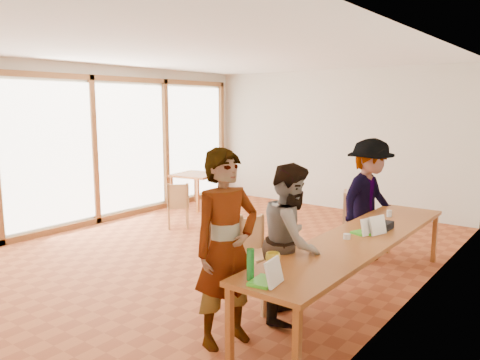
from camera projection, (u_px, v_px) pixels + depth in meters
name	position (u px, v px, depth m)	size (l,w,h in m)	color
ground	(214.00, 251.00, 7.25)	(8.00, 8.00, 0.00)	#A95229
wall_back	(333.00, 140.00, 10.16)	(6.00, 0.10, 3.00)	beige
wall_right	(417.00, 173.00, 5.22)	(0.10, 8.00, 3.00)	beige
window_wall	(94.00, 145.00, 8.79)	(0.10, 8.00, 3.00)	white
ceiling	(212.00, 51.00, 6.78)	(6.00, 8.00, 0.04)	white
communal_table	(358.00, 241.00, 5.35)	(0.80, 4.00, 0.75)	#A75825
side_table	(196.00, 177.00, 10.33)	(0.90, 0.90, 0.75)	#A75825
chair_near	(231.00, 256.00, 5.05)	(0.60, 0.60, 0.55)	tan
chair_mid	(255.00, 244.00, 5.86)	(0.50, 0.50, 0.46)	tan
chair_far	(286.00, 240.00, 6.01)	(0.52, 0.52, 0.47)	tan
chair_empty	(351.00, 213.00, 7.39)	(0.55, 0.55, 0.48)	tan
chair_spare	(178.00, 201.00, 8.56)	(0.56, 0.56, 0.45)	tan
person_near	(226.00, 248.00, 4.34)	(0.68, 0.45, 1.87)	gray
person_mid	(292.00, 241.00, 4.92)	(0.81, 0.63, 1.66)	gray
person_far	(369.00, 201.00, 6.69)	(1.15, 0.66, 1.79)	gray
laptop_near	(269.00, 277.00, 3.95)	(0.26, 0.29, 0.22)	#4BCA2B
laptop_mid	(365.00, 230.00, 5.47)	(0.27, 0.29, 0.20)	#4BCA2B
laptop_far	(374.00, 229.00, 5.50)	(0.30, 0.31, 0.22)	#4BCA2B
yellow_mug	(273.00, 259.00, 4.44)	(0.14, 0.14, 0.11)	yellow
green_bottle	(250.00, 265.00, 4.02)	(0.07, 0.07, 0.28)	#21822D
clear_glass	(389.00, 213.00, 6.33)	(0.07, 0.07, 0.09)	silver
condiment_cup	(347.00, 236.00, 5.28)	(0.08, 0.08, 0.06)	white
pink_phone	(378.00, 219.00, 6.20)	(0.05, 0.10, 0.01)	#ED3E60
black_pouch	(384.00, 226.00, 5.69)	(0.16, 0.26, 0.09)	black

